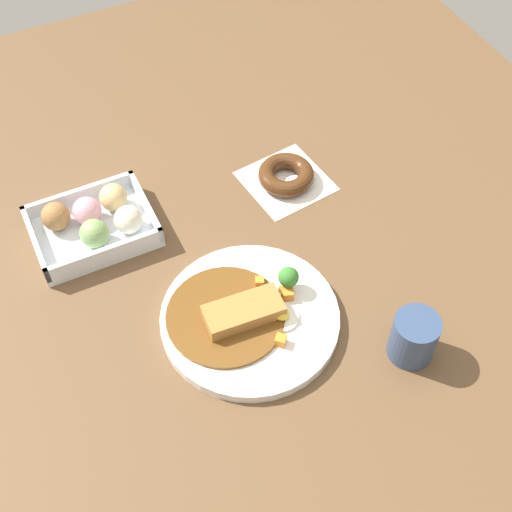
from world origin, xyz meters
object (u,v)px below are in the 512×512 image
at_px(curry_plate, 248,317).
at_px(coffee_mug, 414,337).
at_px(donut_box, 95,222).
at_px(chocolate_ring_donut, 286,176).

distance_m(curry_plate, coffee_mug, 0.25).
height_order(curry_plate, donut_box, curry_plate).
bearing_deg(chocolate_ring_donut, curry_plate, 51.98).
height_order(chocolate_ring_donut, coffee_mug, coffee_mug).
relative_size(curry_plate, chocolate_ring_donut, 1.76).
height_order(curry_plate, chocolate_ring_donut, curry_plate).
bearing_deg(curry_plate, coffee_mug, 142.13).
bearing_deg(donut_box, curry_plate, 119.48).
bearing_deg(coffee_mug, chocolate_ring_donut, -89.01).
distance_m(donut_box, chocolate_ring_donut, 0.35).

